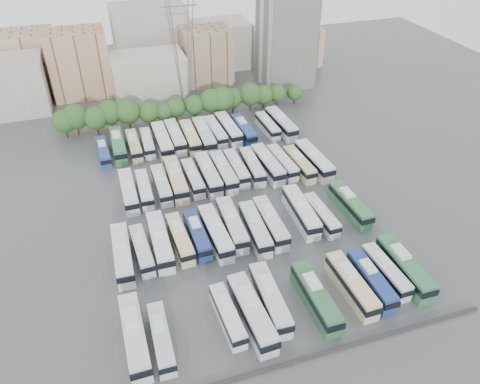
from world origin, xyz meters
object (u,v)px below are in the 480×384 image
object	(u,v)px
bus_r3_s7	(204,135)
bus_r3_s10	(243,130)
bus_r2_s3	(161,185)
bus_r0_s13	(404,267)
electricity_pylon	(182,39)
bus_r2_s4	(176,179)
bus_r1_s1	(142,250)
bus_r1_s5	(216,233)
bus_r0_s10	(352,285)
bus_r2_s7	(223,172)
bus_r0_s4	(228,315)
bus_r1_s0	(123,254)
bus_r2_s8	(236,168)
bus_r3_s13	(281,123)
bus_r1_s11	(321,215)
bus_r1_s13	(350,204)
bus_r2_s11	(282,162)
bus_r3_s0	(103,152)
bus_r1_s8	(270,222)
bus_r1_s2	(160,241)
bus_r1_s10	(301,211)
bus_r2_s6	(208,174)
bus_r0_s6	(270,299)
bus_r2_s2	(144,189)
bus_r1_s7	(255,228)
bus_r0_s5	(252,313)
bus_r3_s3	(147,143)
bus_r3_s1	(118,145)
bus_r0_s11	(371,280)
apartment_tower	(286,40)
bus_r2_s1	(128,191)
bus_r3_s4	(162,141)
bus_r3_s6	(190,137)
bus_r3_s5	(175,137)
bus_r2_s5	(193,178)
bus_r3_s12	(268,126)
bus_r3_s8	(215,132)
bus_r2_s13	(314,160)
bus_r0_s8	(316,297)
bus_r0_s1	(161,338)
bus_r0_s0	(135,336)
bus_r2_s10	(268,164)
bus_r1_s6	(232,224)
bus_r2_s9	(252,166)
bus_r1_s3	(180,238)

from	to	relation	value
bus_r3_s7	bus_r3_s10	distance (m)	9.92
bus_r2_s3	bus_r0_s13	bearing A→B (deg)	-47.51
electricity_pylon	bus_r2_s4	xyz separation A→B (m)	(-10.41, -37.39, -16.57)
bus_r1_s1	bus_r1_s5	distance (m)	12.96
bus_r0_s10	bus_r2_s7	bearing A→B (deg)	103.70
bus_r0_s4	bus_r3_s10	xyz separation A→B (m)	(19.93, 53.01, 0.25)
bus_r1_s0	electricity_pylon	bearing A→B (deg)	68.91
bus_r2_s8	bus_r3_s13	world-z (taller)	bus_r3_s13
electricity_pylon	bus_r3_s7	xyz separation A→B (m)	(-0.31, -21.00, -16.55)
bus_r1_s11	bus_r2_s8	world-z (taller)	bus_r2_s8
bus_r0_s13	bus_r1_s0	distance (m)	45.97
bus_r0_s4	bus_r1_s13	world-z (taller)	bus_r1_s13
bus_r2_s11	bus_r3_s13	bearing A→B (deg)	65.78
bus_r1_s0	bus_r3_s0	xyz separation A→B (m)	(-0.32, 35.65, -0.34)
bus_r1_s8	bus_r1_s2	bearing A→B (deg)	177.88
bus_r0_s13	bus_r1_s10	distance (m)	20.94
bus_r2_s6	bus_r0_s6	bearing A→B (deg)	-90.22
bus_r2_s2	bus_r3_s10	distance (m)	31.89
bus_r1_s7	bus_r1_s10	distance (m)	9.94
bus_r0_s5	bus_r1_s0	xyz separation A→B (m)	(-16.34, 18.29, -0.08)
bus_r1_s1	bus_r1_s11	xyz separation A→B (m)	(32.97, -0.62, 0.00)
bus_r0_s10	bus_r3_s3	bearing A→B (deg)	111.58
bus_r2_s7	bus_r3_s1	bearing A→B (deg)	136.72
bus_r0_s11	bus_r1_s1	xyz separation A→B (m)	(-33.06, 18.13, -0.11)
apartment_tower	bus_r3_s1	size ratio (longest dim) A/B	1.98
bus_r0_s5	bus_r2_s1	size ratio (longest dim) A/B	1.09
bus_r3_s4	bus_r3_s6	world-z (taller)	bus_r3_s4
bus_r1_s1	bus_r2_s3	bearing A→B (deg)	67.06
bus_r2_s11	bus_r3_s5	bearing A→B (deg)	134.39
bus_r2_s2	bus_r2_s7	bearing A→B (deg)	3.78
bus_r0_s5	bus_r2_s5	world-z (taller)	bus_r0_s5
bus_r0_s5	bus_r1_s5	xyz separation A→B (m)	(-0.17, 18.88, -0.07)
apartment_tower	bus_r3_s12	bearing A→B (deg)	-119.33
bus_r1_s13	bus_r2_s4	world-z (taller)	bus_r2_s4
bus_r1_s8	bus_r3_s5	size ratio (longest dim) A/B	0.98
bus_r1_s0	bus_r3_s8	bearing A→B (deg)	55.99
bus_r2_s7	bus_r2_s13	xyz separation A→B (m)	(20.03, -1.66, 0.10)
bus_r0_s10	bus_r0_s13	size ratio (longest dim) A/B	0.95
bus_r0_s8	bus_r1_s11	xyz separation A→B (m)	(9.73, 18.14, -0.27)
bus_r0_s8	bus_r3_s0	size ratio (longest dim) A/B	1.18
bus_r0_s1	bus_r3_s6	size ratio (longest dim) A/B	0.87
bus_r0_s0	bus_r2_s10	bearing A→B (deg)	46.97
bus_r3_s10	bus_r3_s8	bearing A→B (deg)	168.27
bus_r1_s6	bus_r2_s9	size ratio (longest dim) A/B	1.08
bus_r2_s4	bus_r2_s6	xyz separation A→B (m)	(6.76, -0.08, -0.03)
electricity_pylon	bus_r3_s8	size ratio (longest dim) A/B	2.74
bus_r0_s6	bus_r1_s3	bearing A→B (deg)	120.92
bus_r0_s8	bus_r3_s5	xyz separation A→B (m)	(-10.04, 55.56, 0.02)
bus_r0_s0	bus_r1_s11	bearing A→B (deg)	24.36
bus_r2_s8	bus_r2_s10	distance (m)	6.84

